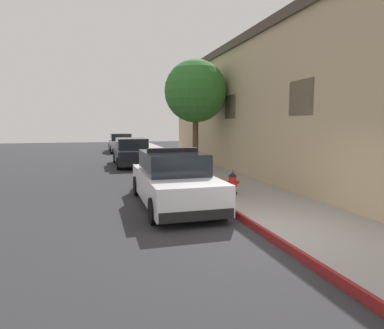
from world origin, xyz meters
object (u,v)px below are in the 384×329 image
at_px(police_cruiser, 173,180).
at_px(street_tree, 196,92).
at_px(parked_car_dark_far, 121,143).
at_px(fire_hydrant, 233,183).
at_px(parked_car_silver_ahead, 132,153).

height_order(police_cruiser, street_tree, street_tree).
distance_m(parked_car_dark_far, fire_hydrant, 20.09).
relative_size(police_cruiser, parked_car_silver_ahead, 1.00).
distance_m(parked_car_silver_ahead, street_tree, 5.66).
bearing_deg(police_cruiser, street_tree, 68.03).
xyz_separation_m(police_cruiser, street_tree, (2.52, 6.25, 3.17)).
height_order(parked_car_dark_far, fire_hydrant, parked_car_dark_far).
bearing_deg(fire_hydrant, police_cruiser, -172.90).
height_order(parked_car_silver_ahead, parked_car_dark_far, same).
bearing_deg(parked_car_dark_far, street_tree, -79.46).
bearing_deg(parked_car_dark_far, police_cruiser, -89.76).
relative_size(parked_car_silver_ahead, parked_car_dark_far, 1.00).
relative_size(parked_car_dark_far, fire_hydrant, 6.37).
relative_size(parked_car_dark_far, street_tree, 0.92).
bearing_deg(fire_hydrant, street_tree, 84.77).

